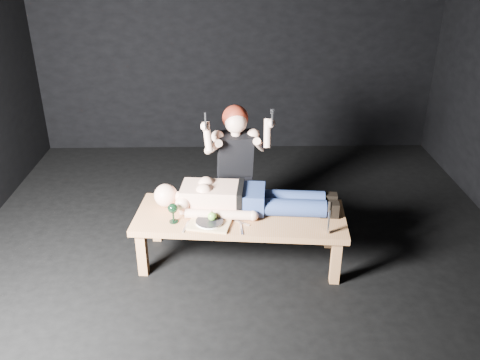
{
  "coord_description": "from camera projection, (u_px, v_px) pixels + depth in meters",
  "views": [
    {
      "loc": [
        -0.1,
        -3.78,
        2.57
      ],
      "look_at": [
        -0.02,
        -0.06,
        0.75
      ],
      "focal_mm": 37.61,
      "sensor_mm": 36.0,
      "label": 1
    }
  ],
  "objects": [
    {
      "name": "spoon_flat",
      "position": [
        240.0,
        222.0,
        4.11
      ],
      "size": [
        0.16,
        0.12,
        0.01
      ],
      "primitive_type": "cube",
      "rotation": [
        0.0,
        0.0,
        0.94
      ],
      "color": "#B2B2B7",
      "rests_on": "table"
    },
    {
      "name": "table",
      "position": [
        240.0,
        237.0,
        4.32
      ],
      "size": [
        1.81,
        0.82,
        0.45
      ],
      "primitive_type": "cube",
      "rotation": [
        0.0,
        0.0,
        -0.09
      ],
      "color": "#9E7049",
      "rests_on": "ground"
    },
    {
      "name": "back_wall",
      "position": [
        237.0,
        32.0,
        6.11
      ],
      "size": [
        5.0,
        0.0,
        5.0
      ],
      "primitive_type": "plane",
      "rotation": [
        1.57,
        0.0,
        0.0
      ],
      "color": "black",
      "rests_on": "ground"
    },
    {
      "name": "apple",
      "position": [
        212.0,
        216.0,
        4.05
      ],
      "size": [
        0.07,
        0.07,
        0.07
      ],
      "primitive_type": "sphere",
      "color": "#5E9D24",
      "rests_on": "plate"
    },
    {
      "name": "fork_flat",
      "position": [
        186.0,
        226.0,
        4.04
      ],
      "size": [
        0.05,
        0.19,
        0.01
      ],
      "primitive_type": "cube",
      "rotation": [
        0.0,
        0.0,
        -0.18
      ],
      "color": "#B2B2B7",
      "rests_on": "table"
    },
    {
      "name": "kneeling_woman",
      "position": [
        234.0,
        164.0,
        4.68
      ],
      "size": [
        0.76,
        0.84,
        1.28
      ],
      "primitive_type": null,
      "rotation": [
        0.0,
        0.0,
        0.12
      ],
      "color": "black",
      "rests_on": "ground"
    },
    {
      "name": "serving_tray",
      "position": [
        210.0,
        224.0,
        4.07
      ],
      "size": [
        0.38,
        0.3,
        0.02
      ],
      "primitive_type": "cube",
      "rotation": [
        0.0,
        0.0,
        -0.21
      ],
      "color": "tan",
      "rests_on": "table"
    },
    {
      "name": "knife_flat",
      "position": [
        241.0,
        229.0,
        4.01
      ],
      "size": [
        0.03,
        0.19,
        0.01
      ],
      "primitive_type": "cube",
      "rotation": [
        0.0,
        0.0,
        0.06
      ],
      "color": "#B2B2B7",
      "rests_on": "table"
    },
    {
      "name": "ground",
      "position": [
        242.0,
        252.0,
        4.52
      ],
      "size": [
        5.0,
        5.0,
        0.0
      ],
      "primitive_type": "plane",
      "color": "black",
      "rests_on": "ground"
    },
    {
      "name": "lying_man",
      "position": [
        247.0,
        196.0,
        4.25
      ],
      "size": [
        1.76,
        0.68,
        0.26
      ],
      "primitive_type": null,
      "rotation": [
        0.0,
        0.0,
        -0.09
      ],
      "color": "#ECB696",
      "rests_on": "table"
    },
    {
      "name": "goblet",
      "position": [
        173.0,
        213.0,
        4.07
      ],
      "size": [
        0.09,
        0.09,
        0.17
      ],
      "primitive_type": null,
      "rotation": [
        0.0,
        0.0,
        -0.09
      ],
      "color": "black",
      "rests_on": "table"
    },
    {
      "name": "carving_knife",
      "position": [
        329.0,
        217.0,
        3.89
      ],
      "size": [
        0.04,
        0.04,
        0.29
      ],
      "primitive_type": null,
      "rotation": [
        0.0,
        0.0,
        -0.09
      ],
      "color": "#B2B2B7",
      "rests_on": "table"
    },
    {
      "name": "plate",
      "position": [
        209.0,
        222.0,
        4.06
      ],
      "size": [
        0.26,
        0.26,
        0.02
      ],
      "primitive_type": "cylinder",
      "rotation": [
        0.0,
        0.0,
        -0.21
      ],
      "color": "white",
      "rests_on": "serving_tray"
    }
  ]
}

